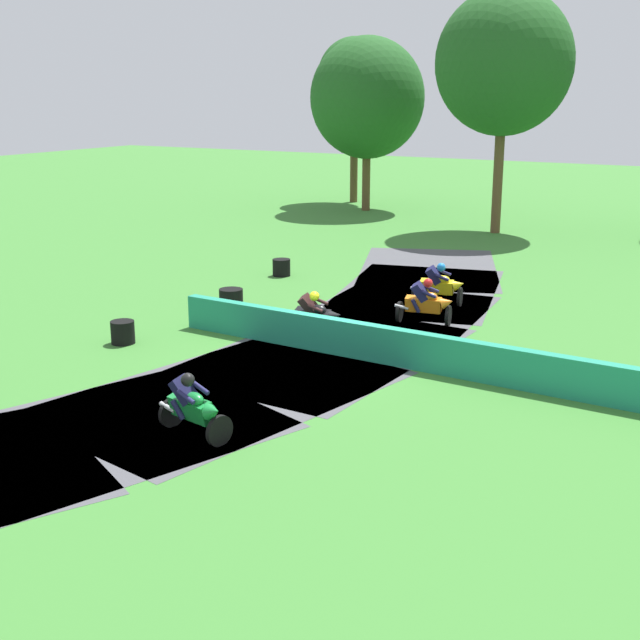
# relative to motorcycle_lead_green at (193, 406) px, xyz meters

# --- Properties ---
(ground_plane) EXTENTS (120.00, 120.00, 0.00)m
(ground_plane) POSITION_rel_motorcycle_lead_green_xyz_m (-0.47, 6.07, -0.64)
(ground_plane) COLOR #38752D
(track_asphalt) EXTENTS (9.61, 30.79, 0.01)m
(track_asphalt) POSITION_rel_motorcycle_lead_green_xyz_m (-1.56, 6.12, -0.64)
(track_asphalt) COLOR #47474C
(track_asphalt) RESTS_ON ground
(safety_barrier) EXTENTS (18.98, 1.29, 0.90)m
(safety_barrier) POSITION_rel_motorcycle_lead_green_xyz_m (4.55, 5.80, -0.19)
(safety_barrier) COLOR #1E8466
(safety_barrier) RESTS_ON ground
(motorcycle_lead_green) EXTENTS (1.70, 1.04, 1.43)m
(motorcycle_lead_green) POSITION_rel_motorcycle_lead_green_xyz_m (0.00, 0.00, 0.00)
(motorcycle_lead_green) COLOR black
(motorcycle_lead_green) RESTS_ON ground
(motorcycle_chase_black) EXTENTS (1.68, 0.92, 1.42)m
(motorcycle_chase_black) POSITION_rel_motorcycle_lead_green_xyz_m (-1.38, 7.03, -0.02)
(motorcycle_chase_black) COLOR black
(motorcycle_chase_black) RESTS_ON ground
(motorcycle_trailing_orange) EXTENTS (1.70, 0.97, 1.43)m
(motorcycle_trailing_orange) POSITION_rel_motorcycle_lead_green_xyz_m (0.67, 9.66, 0.01)
(motorcycle_trailing_orange) COLOR black
(motorcycle_trailing_orange) RESTS_ON ground
(motorcycle_fourth_yellow) EXTENTS (1.70, 1.00, 1.43)m
(motorcycle_fourth_yellow) POSITION_rel_motorcycle_lead_green_xyz_m (0.14, 11.94, 0.00)
(motorcycle_fourth_yellow) COLOR black
(motorcycle_fourth_yellow) RESTS_ON ground
(tire_stack_mid_a) EXTENTS (0.62, 0.62, 0.60)m
(tire_stack_mid_a) POSITION_rel_motorcycle_lead_green_xyz_m (-5.48, 4.09, -0.34)
(tire_stack_mid_a) COLOR black
(tire_stack_mid_a) RESTS_ON ground
(tire_stack_mid_b) EXTENTS (0.72, 0.72, 0.60)m
(tire_stack_mid_b) POSITION_rel_motorcycle_lead_green_xyz_m (-5.17, 8.50, -0.34)
(tire_stack_mid_b) COLOR black
(tire_stack_mid_b) RESTS_ON ground
(tire_stack_far) EXTENTS (0.63, 0.63, 0.60)m
(tire_stack_far) POSITION_rel_motorcycle_lead_green_xyz_m (-6.33, 13.20, -0.34)
(tire_stack_far) COLOR black
(tire_stack_far) RESTS_ON ground
(tree_far_left) EXTENTS (6.05, 6.05, 10.71)m
(tree_far_left) POSITION_rel_motorcycle_lead_green_xyz_m (-2.79, 26.09, 6.87)
(tree_far_left) COLOR brown
(tree_far_left) RESTS_ON ground
(tree_far_right) EXTENTS (6.05, 6.05, 9.13)m
(tree_far_right) POSITION_rel_motorcycle_lead_green_xyz_m (-11.36, 29.87, 5.29)
(tree_far_right) COLOR brown
(tree_far_right) RESTS_ON ground
(tree_behind_barrier) EXTENTS (4.22, 4.22, 9.27)m
(tree_behind_barrier) POSITION_rel_motorcycle_lead_green_xyz_m (-13.57, 32.67, 6.36)
(tree_behind_barrier) COLOR brown
(tree_behind_barrier) RESTS_ON ground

